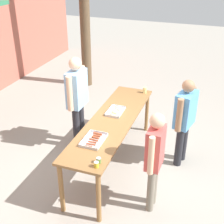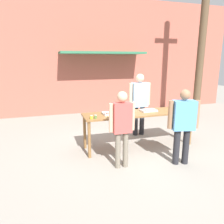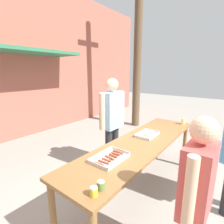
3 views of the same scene
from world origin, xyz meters
name	(u,v)px [view 1 (image 1 of 3)]	position (x,y,z in m)	size (l,w,h in m)	color
ground_plane	(112,163)	(0.00, 0.00, 0.00)	(24.00, 24.00, 0.00)	gray
serving_table	(112,125)	(0.00, 0.00, 0.80)	(2.78, 0.70, 0.89)	brown
food_tray_sausages	(94,140)	(-0.69, 0.04, 0.91)	(0.45, 0.30, 0.04)	silver
food_tray_buns	(115,111)	(0.27, 0.04, 0.92)	(0.41, 0.26, 0.06)	silver
condiment_jar_mustard	(96,165)	(-1.25, -0.24, 0.93)	(0.07, 0.07, 0.08)	gold
condiment_jar_ketchup	(99,160)	(-1.16, -0.23, 0.93)	(0.07, 0.07, 0.08)	#567A38
beer_cup	(145,90)	(1.25, -0.24, 0.95)	(0.07, 0.07, 0.12)	#DBC67A
person_server_behind_table	(77,95)	(0.37, 0.81, 1.06)	(0.65, 0.25, 1.78)	#232328
person_customer_holding_hotdog	(155,154)	(-0.78, -0.91, 0.95)	(0.53, 0.21, 1.58)	#756B5B
person_customer_with_cup	(185,116)	(0.47, -1.13, 0.94)	(0.64, 0.34, 1.59)	#232328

